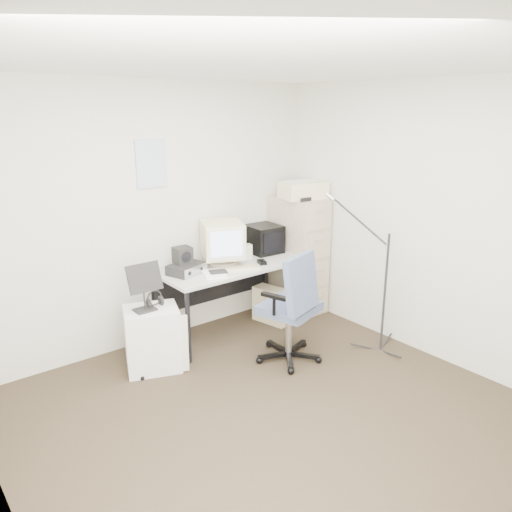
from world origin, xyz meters
TOP-DOWN VIEW (x-y plane):
  - floor at (0.00, 0.00)m, footprint 3.60×3.60m
  - ceiling at (0.00, 0.00)m, footprint 3.60×3.60m
  - wall_back at (0.00, 1.80)m, footprint 3.60×0.02m
  - wall_right at (1.80, 0.00)m, footprint 0.02×3.60m
  - wall_calendar at (-0.02, 1.79)m, footprint 0.30×0.02m
  - filing_cabinet at (1.58, 1.48)m, footprint 0.40×0.60m
  - printer at (1.58, 1.43)m, footprint 0.53×0.42m
  - desk at (0.63, 1.45)m, footprint 1.50×0.70m
  - crt_monitor at (0.57, 1.51)m, footprint 0.52×0.53m
  - crt_tv at (1.17, 1.60)m, footprint 0.35×0.36m
  - desk_speaker at (0.89, 1.52)m, footprint 0.10×0.10m
  - keyboard at (0.59, 1.27)m, footprint 0.44×0.31m
  - mouse at (0.88, 1.28)m, footprint 0.10×0.13m
  - radio_receiver at (0.13, 1.49)m, footprint 0.39×0.33m
  - radio_speaker at (0.12, 1.53)m, footprint 0.16×0.15m
  - papers at (0.32, 1.28)m, footprint 0.29×0.33m
  - pc_tower at (1.11, 1.38)m, footprint 0.26×0.44m
  - office_chair at (0.68, 0.64)m, footprint 0.76×0.76m
  - side_cart at (-0.37, 1.26)m, footprint 0.56×0.51m
  - music_stand at (-0.43, 1.25)m, footprint 0.31×0.19m
  - headphones at (-0.31, 1.29)m, footprint 0.20×0.20m
  - mic_stand at (1.51, 0.23)m, footprint 0.03×0.03m

SIDE VIEW (x-z plane):
  - floor at x=0.00m, z-range -0.01..0.00m
  - pc_tower at x=1.11m, z-range 0.00..0.38m
  - side_cart at x=-0.37m, z-range 0.00..0.57m
  - desk at x=0.63m, z-range 0.00..0.73m
  - office_chair at x=0.68m, z-range 0.00..1.06m
  - headphones at x=-0.31m, z-range 0.61..0.63m
  - filing_cabinet at x=1.58m, z-range 0.00..1.30m
  - papers at x=0.32m, z-range 0.73..0.75m
  - keyboard at x=0.59m, z-range 0.73..0.75m
  - mouse at x=0.88m, z-range 0.73..0.77m
  - mic_stand at x=1.51m, z-range 0.00..1.51m
  - radio_receiver at x=0.13m, z-range 0.73..0.82m
  - music_stand at x=-0.43m, z-range 0.57..1.01m
  - desk_speaker at x=0.89m, z-range 0.73..0.88m
  - crt_tv at x=1.17m, z-range 0.73..1.03m
  - radio_speaker at x=0.12m, z-range 0.82..0.98m
  - crt_monitor at x=0.57m, z-range 0.73..1.16m
  - wall_back at x=0.00m, z-range 0.00..2.50m
  - wall_right at x=1.80m, z-range 0.00..2.50m
  - printer at x=1.58m, z-range 1.30..1.48m
  - wall_calendar at x=-0.02m, z-range 1.53..1.97m
  - ceiling at x=0.00m, z-range 2.50..2.50m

